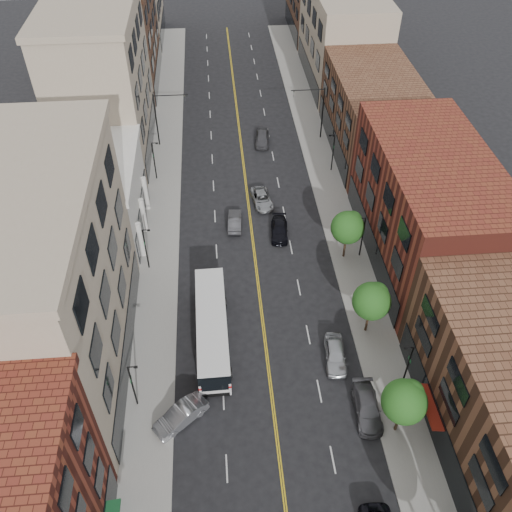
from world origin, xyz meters
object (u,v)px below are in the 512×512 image
object	(u,v)px
car_angle_b	(181,416)
car_lane_c	(262,138)
city_bus	(212,327)
car_parked_far	(335,354)
car_lane_a	(279,230)
car_lane_b	(262,199)
car_lane_behind	(235,221)
car_parked_mid	(367,408)

from	to	relation	value
car_angle_b	car_lane_c	size ratio (longest dim) A/B	1.02
car_angle_b	car_lane_c	distance (m)	42.41
city_bus	car_parked_far	world-z (taller)	city_bus
city_bus	car_lane_a	world-z (taller)	city_bus
car_lane_a	car_lane_b	world-z (taller)	car_lane_a
car_lane_behind	car_lane_c	size ratio (longest dim) A/B	0.92
car_parked_far	car_angle_b	bearing A→B (deg)	-154.32
car_parked_mid	car_lane_a	size ratio (longest dim) A/B	1.09
city_bus	car_lane_a	size ratio (longest dim) A/B	2.72
city_bus	car_lane_c	bearing A→B (deg)	76.42
car_parked_mid	car_parked_far	bearing A→B (deg)	108.65
car_angle_b	car_lane_behind	world-z (taller)	car_angle_b
car_parked_mid	car_lane_c	world-z (taller)	car_lane_c
car_parked_mid	car_lane_b	xyz separation A→B (m)	(-5.81, 28.31, -0.06)
car_parked_mid	car_parked_far	xyz separation A→B (m)	(-1.54, 5.37, 0.05)
car_lane_b	car_lane_behind	bearing A→B (deg)	-139.01
car_parked_far	car_lane_behind	bearing A→B (deg)	117.53
car_lane_a	car_lane_b	size ratio (longest dim) A/B	0.96
city_bus	car_parked_mid	xyz separation A→B (m)	(12.09, -8.45, -1.11)
city_bus	car_parked_far	xyz separation A→B (m)	(10.55, -3.08, -1.06)
car_angle_b	car_parked_far	bearing A→B (deg)	71.87
car_angle_b	car_lane_c	bearing A→B (deg)	127.81
city_bus	car_lane_c	xyz separation A→B (m)	(7.58, 33.24, -1.05)
car_lane_behind	car_lane_c	distance (m)	17.84
car_lane_behind	car_lane_b	world-z (taller)	car_lane_behind
car_angle_b	car_lane_a	size ratio (longest dim) A/B	1.03
car_parked_mid	car_parked_far	distance (m)	5.59
car_parked_mid	car_lane_c	bearing A→B (deg)	98.81
city_bus	car_lane_behind	bearing A→B (deg)	79.06
car_lane_behind	car_lane_c	xyz separation A→B (m)	(4.70, 17.22, 0.09)
car_lane_behind	car_lane_a	bearing A→B (deg)	162.37
city_bus	car_lane_c	world-z (taller)	city_bus
car_parked_far	car_lane_b	xyz separation A→B (m)	(-4.27, 22.94, -0.11)
car_parked_mid	car_lane_b	world-z (taller)	car_parked_mid
city_bus	car_lane_a	distance (m)	16.09
car_angle_b	car_parked_mid	xyz separation A→B (m)	(14.80, -0.54, -0.05)
car_parked_mid	car_lane_c	size ratio (longest dim) A/B	1.08
car_angle_b	car_lane_b	xyz separation A→B (m)	(8.99, 27.77, -0.11)
car_parked_mid	car_lane_behind	distance (m)	26.14
car_lane_b	car_parked_mid	bearing A→B (deg)	-86.00
car_parked_mid	car_parked_far	size ratio (longest dim) A/B	1.09
car_lane_c	car_parked_far	bearing A→B (deg)	-78.31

